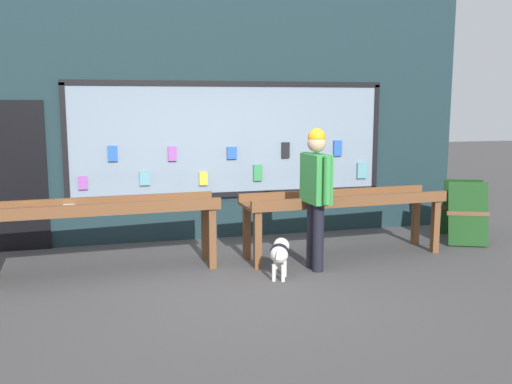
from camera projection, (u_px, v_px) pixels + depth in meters
ground_plane at (247, 284)px, 6.57m from camera, size 40.00×40.00×0.00m
shopfront_facade at (207, 117)px, 8.56m from camera, size 8.16×0.29×3.75m
display_table_left at (104, 214)px, 6.89m from camera, size 2.81×0.70×0.91m
display_table_right at (344, 205)px, 7.68m from camera, size 2.81×0.77×0.87m
person_browsing at (316, 187)px, 6.98m from camera, size 0.26×0.68×1.76m
small_dog at (280, 252)px, 6.76m from camera, size 0.34×0.51×0.45m
sandwich_board_sign at (464, 211)px, 8.51m from camera, size 0.81×0.92×0.91m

